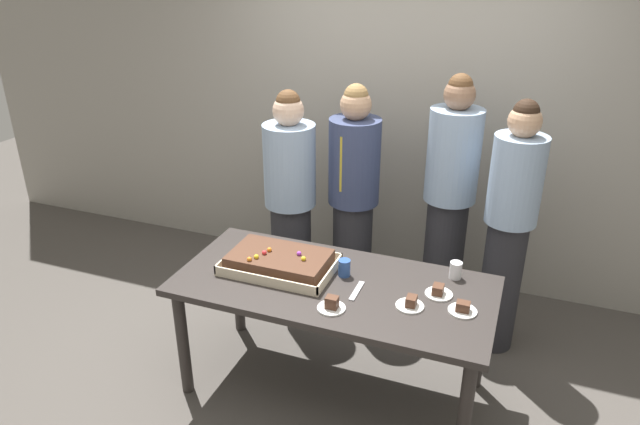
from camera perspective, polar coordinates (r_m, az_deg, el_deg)
name	(u,v)px	position (r m, az deg, el deg)	size (l,w,h in m)	color
ground_plane	(332,387)	(3.72, 1.23, -16.81)	(12.00, 12.00, 0.00)	#4C4742
interior_back_panel	(407,90)	(4.44, 8.60, 11.85)	(8.00, 0.12, 3.00)	#9E998E
party_table	(333,297)	(3.32, 1.33, -8.30)	(1.79, 0.84, 0.75)	#2D2826
sheet_cake	(280,262)	(3.39, -4.01, -4.87)	(0.64, 0.41, 0.12)	beige
plated_slice_near_left	(438,292)	(3.22, 11.60, -7.68)	(0.15, 0.15, 0.06)	white
plated_slice_near_right	(463,309)	(3.11, 13.90, -9.21)	(0.15, 0.15, 0.06)	white
plated_slice_far_left	(332,305)	(3.04, 1.15, -9.13)	(0.15, 0.15, 0.07)	white
plated_slice_far_right	(410,304)	(3.10, 8.92, -8.88)	(0.15, 0.15, 0.06)	white
drink_cup_nearest	(456,270)	(3.38, 13.23, -5.56)	(0.07, 0.07, 0.10)	white
drink_cup_middle	(344,268)	(3.32, 2.41, -5.47)	(0.07, 0.07, 0.10)	#2D5199
cake_server_utensil	(357,291)	(3.20, 3.65, -7.72)	(0.03, 0.20, 0.01)	silver
person_serving_front	(353,197)	(4.10, 3.32, 1.55)	(0.36, 0.36, 1.66)	#28282D
person_green_shirt_behind	(290,200)	(4.10, -2.95, 1.24)	(0.36, 0.36, 1.62)	#28282D
person_striped_tie_right	(449,198)	(4.04, 12.62, 1.40)	(0.35, 0.35, 1.75)	#28282D
person_back_corner	(509,227)	(3.79, 18.13, -1.35)	(0.32, 0.32, 1.69)	#28282D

